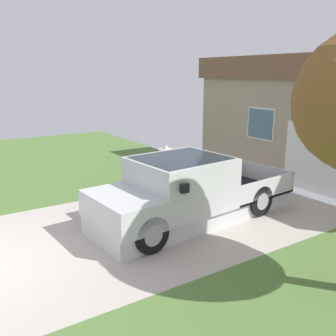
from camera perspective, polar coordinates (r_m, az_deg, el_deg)
The scene contains 3 objects.
pickup_truck at distance 9.06m, azimuth 2.33°, elevation -3.91°, with size 2.35×5.55×1.65m.
person_with_hat at distance 10.29m, azimuth -0.32°, elevation -0.47°, with size 0.48×0.44×1.69m.
handbag at distance 10.35m, azimuth -1.82°, elevation -5.21°, with size 0.29×0.21×0.38m.
Camera 1 is at (7.32, -0.19, 3.58)m, focal length 39.85 mm.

